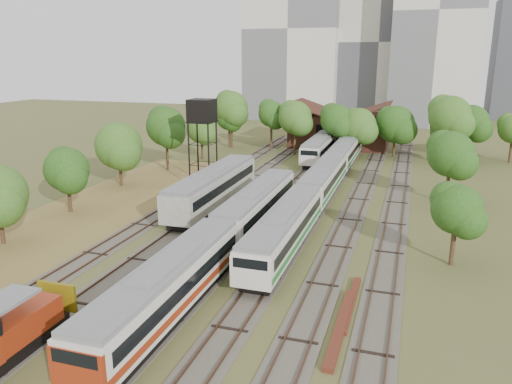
% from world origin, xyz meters
% --- Properties ---
extents(ground, '(240.00, 240.00, 0.00)m').
position_xyz_m(ground, '(0.00, 0.00, 0.00)').
color(ground, '#475123').
rests_on(ground, ground).
extents(dry_grass_patch, '(14.00, 60.00, 0.04)m').
position_xyz_m(dry_grass_patch, '(-18.00, 8.00, 0.02)').
color(dry_grass_patch, brown).
rests_on(dry_grass_patch, ground).
extents(tracks, '(24.60, 80.00, 0.19)m').
position_xyz_m(tracks, '(-0.67, 25.00, 0.04)').
color(tracks, '#4C473D').
rests_on(tracks, ground).
extents(railcar_red_set, '(2.81, 34.57, 3.47)m').
position_xyz_m(railcar_red_set, '(-2.00, 4.97, 1.83)').
color(railcar_red_set, black).
rests_on(railcar_red_set, ground).
extents(railcar_green_set, '(2.76, 52.08, 3.41)m').
position_xyz_m(railcar_green_set, '(2.00, 25.64, 1.80)').
color(railcar_green_set, black).
rests_on(railcar_green_set, ground).
extents(railcar_rear, '(2.80, 16.08, 3.46)m').
position_xyz_m(railcar_rear, '(-2.00, 44.76, 1.83)').
color(railcar_rear, black).
rests_on(railcar_rear, ground).
extents(old_grey_coach, '(3.07, 18.00, 3.80)m').
position_xyz_m(old_grey_coach, '(-8.00, 17.90, 2.08)').
color(old_grey_coach, black).
rests_on(old_grey_coach, ground).
extents(water_tower, '(2.93, 2.93, 10.17)m').
position_xyz_m(water_tower, '(-12.84, 26.49, 8.56)').
color(water_tower, black).
rests_on(water_tower, ground).
extents(rail_pile_near, '(0.59, 8.79, 0.29)m').
position_xyz_m(rail_pile_near, '(8.00, -2.03, 0.15)').
color(rail_pile_near, '#5F291B').
rests_on(rail_pile_near, ground).
extents(rail_pile_far, '(0.46, 7.43, 0.24)m').
position_xyz_m(rail_pile_far, '(8.20, 0.94, 0.12)').
color(rail_pile_far, '#5F291B').
rests_on(rail_pile_far, ground).
extents(maintenance_shed, '(16.45, 11.55, 7.58)m').
position_xyz_m(maintenance_shed, '(-1.00, 57.98, 2.91)').
color(maintenance_shed, '#351C13').
rests_on(maintenance_shed, ground).
extents(tree_band_left, '(8.50, 62.28, 8.57)m').
position_xyz_m(tree_band_left, '(-20.20, 21.09, 5.03)').
color(tree_band_left, '#382616').
rests_on(tree_band_left, ground).
extents(tree_band_far, '(47.86, 10.15, 9.71)m').
position_xyz_m(tree_band_far, '(3.91, 49.59, 5.74)').
color(tree_band_far, '#382616').
rests_on(tree_band_far, ground).
extents(tree_band_right, '(4.74, 43.09, 7.60)m').
position_xyz_m(tree_band_right, '(14.92, 28.69, 4.79)').
color(tree_band_right, '#382616').
rests_on(tree_band_right, ground).
extents(tower_left, '(22.00, 16.00, 42.00)m').
position_xyz_m(tower_left, '(-18.00, 95.00, 21.00)').
color(tower_left, beige).
rests_on(tower_left, ground).
extents(tower_centre, '(20.00, 18.00, 36.00)m').
position_xyz_m(tower_centre, '(2.00, 100.00, 18.00)').
color(tower_centre, beige).
rests_on(tower_centre, ground).
extents(tower_right, '(18.00, 16.00, 48.00)m').
position_xyz_m(tower_right, '(14.00, 92.00, 24.00)').
color(tower_right, beige).
rests_on(tower_right, ground).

